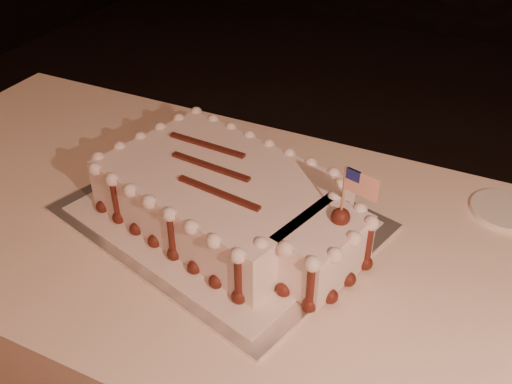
% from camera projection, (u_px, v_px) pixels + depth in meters
% --- Properties ---
extents(room_shell, '(6.10, 8.10, 2.90)m').
position_uv_depth(room_shell, '(209.00, 7.00, 0.19)').
color(room_shell, black).
rests_on(room_shell, ground).
extents(cake_board, '(0.67, 0.57, 0.01)m').
position_uv_depth(cake_board, '(220.00, 217.00, 1.14)').
color(cake_board, silver).
rests_on(cake_board, banquet_table).
extents(doily, '(0.60, 0.52, 0.00)m').
position_uv_depth(doily, '(220.00, 215.00, 1.14)').
color(doily, white).
rests_on(doily, cake_board).
extents(sheet_cake, '(0.57, 0.41, 0.22)m').
position_uv_depth(sheet_cake, '(230.00, 200.00, 1.09)').
color(sheet_cake, white).
rests_on(sheet_cake, doily).
extents(side_plate, '(0.14, 0.14, 0.01)m').
position_uv_depth(side_plate, '(505.00, 210.00, 1.16)').
color(side_plate, white).
rests_on(side_plate, banquet_table).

